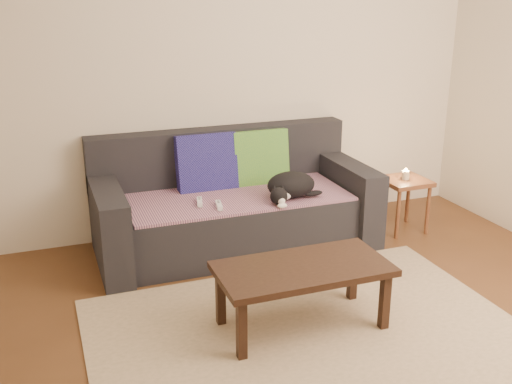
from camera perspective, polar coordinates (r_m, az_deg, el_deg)
ground at (r=3.47m, az=6.35°, el=-14.84°), size 4.50×4.50×0.00m
back_wall at (r=4.79m, az=-3.97°, el=11.38°), size 4.50×0.04×2.60m
sofa at (r=4.63m, az=-2.18°, el=-1.50°), size 2.10×0.94×0.87m
throw_blanket at (r=4.51m, az=-1.83°, el=-0.44°), size 1.66×0.74×0.02m
cushion_navy at (r=4.64m, az=-4.73°, el=2.66°), size 0.47×0.20×0.48m
cushion_green at (r=4.78m, az=0.40°, el=3.18°), size 0.45×0.18×0.46m
cat at (r=4.43m, az=3.28°, el=0.58°), size 0.44×0.36×0.19m
wii_remote_a at (r=4.27m, az=-3.55°, el=-1.26°), size 0.06×0.15×0.03m
wii_remote_b at (r=4.34m, az=-5.39°, el=-0.93°), size 0.07×0.15×0.03m
side_table at (r=5.05m, az=13.96°, el=0.35°), size 0.36×0.36×0.44m
candle at (r=5.01m, az=14.07°, el=1.60°), size 0.06×0.06×0.09m
rug at (r=3.58m, az=5.26°, el=-13.54°), size 2.50×1.80×0.01m
coffee_table at (r=3.50m, az=4.47°, el=-7.75°), size 1.01×0.50×0.40m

